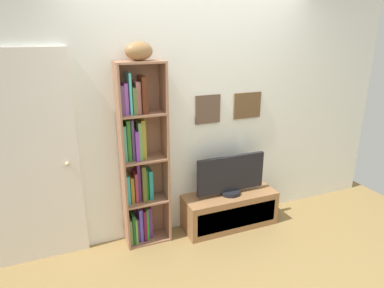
% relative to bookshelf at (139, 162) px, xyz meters
% --- Properties ---
extents(ground, '(5.20, 5.20, 0.04)m').
position_rel_bookshelf_xyz_m(ground, '(0.63, -1.01, -0.90)').
color(ground, olive).
extents(back_wall, '(4.80, 0.08, 2.57)m').
position_rel_bookshelf_xyz_m(back_wall, '(0.63, 0.12, 0.40)').
color(back_wall, white).
rests_on(back_wall, ground).
extents(bookshelf, '(0.45, 0.24, 1.84)m').
position_rel_bookshelf_xyz_m(bookshelf, '(0.00, 0.00, 0.00)').
color(bookshelf, '#96674C').
rests_on(bookshelf, ground).
extents(football, '(0.29, 0.23, 0.17)m').
position_rel_bookshelf_xyz_m(football, '(0.04, -0.03, 1.05)').
color(football, olive).
rests_on(football, bookshelf).
extents(tv_stand, '(1.04, 0.38, 0.39)m').
position_rel_bookshelf_xyz_m(tv_stand, '(0.97, -0.10, -0.68)').
color(tv_stand, olive).
rests_on(tv_stand, ground).
extents(television, '(0.78, 0.22, 0.44)m').
position_rel_bookshelf_xyz_m(television, '(0.97, -0.10, -0.27)').
color(television, black).
rests_on(television, tv_stand).
extents(door, '(0.90, 0.09, 1.97)m').
position_rel_bookshelf_xyz_m(door, '(-1.00, 0.07, 0.11)').
color(door, silver).
rests_on(door, ground).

